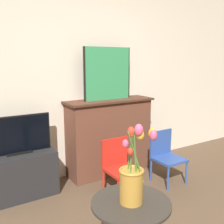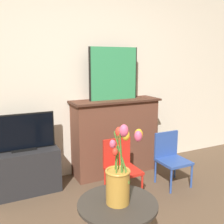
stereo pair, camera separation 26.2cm
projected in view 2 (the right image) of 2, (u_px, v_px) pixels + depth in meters
wall_back at (77, 71)px, 3.28m from camera, size 8.00×0.06×2.70m
fireplace_mantel at (115, 135)px, 3.45m from camera, size 1.17×0.39×0.98m
painting at (114, 74)px, 3.29m from camera, size 0.66×0.03×0.66m
tv_stand at (25, 171)px, 2.97m from camera, size 0.74×0.38×0.50m
tv_monitor at (22, 133)px, 2.89m from camera, size 0.70×0.12×0.41m
chair_red at (121, 165)px, 2.89m from camera, size 0.33×0.33×0.63m
chair_blue at (171, 156)px, 3.15m from camera, size 0.33×0.33×0.63m
vase_tulips at (119, 178)px, 1.77m from camera, size 0.23×0.25×0.57m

